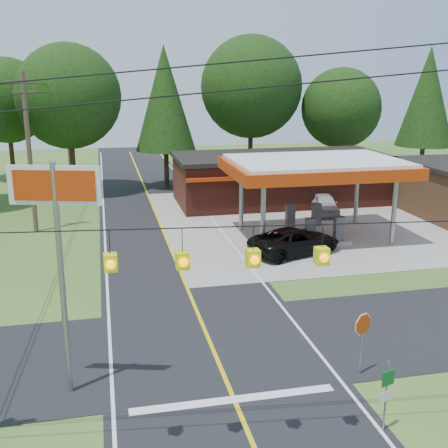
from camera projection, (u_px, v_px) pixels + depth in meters
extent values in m
plane|color=#346021|center=(212.00, 347.00, 20.87)|extent=(120.00, 120.00, 0.00)
cube|color=black|center=(212.00, 347.00, 20.86)|extent=(8.00, 120.00, 0.02)
cube|color=black|center=(212.00, 347.00, 20.86)|extent=(70.00, 7.00, 0.02)
cube|color=yellow|center=(212.00, 346.00, 20.86)|extent=(0.15, 110.00, 0.00)
cylinder|color=gray|center=(263.00, 217.00, 31.26)|extent=(0.28, 0.28, 4.20)
cylinder|color=gray|center=(241.00, 198.00, 35.98)|extent=(0.28, 0.28, 4.20)
cylinder|color=gray|center=(394.00, 210.00, 32.92)|extent=(0.28, 0.28, 4.20)
cylinder|color=gray|center=(357.00, 193.00, 37.63)|extent=(0.28, 0.28, 4.20)
cube|color=#B93109|center=(316.00, 168.00, 33.87)|extent=(10.60, 7.40, 0.70)
cube|color=white|center=(316.00, 161.00, 33.76)|extent=(10.00, 7.00, 0.25)
cube|color=#9E9B93|center=(324.00, 243.00, 33.26)|extent=(3.20, 0.90, 0.22)
cube|color=#3F3F44|center=(310.00, 231.00, 32.86)|extent=(0.55, 0.45, 1.50)
cube|color=#3F3F44|center=(339.00, 229.00, 33.23)|extent=(0.55, 0.45, 1.50)
cube|color=#9E9B93|center=(303.00, 227.00, 36.66)|extent=(3.20, 0.90, 0.22)
cube|color=#3F3F44|center=(290.00, 216.00, 36.26)|extent=(0.55, 0.45, 1.50)
cube|color=#3F3F44|center=(316.00, 214.00, 36.63)|extent=(0.55, 0.45, 1.50)
cube|color=#5E251B|center=(280.00, 180.00, 44.18)|extent=(16.00, 7.00, 3.50)
cube|color=black|center=(280.00, 156.00, 43.69)|extent=(16.40, 7.40, 0.30)
cube|color=#B93109|center=(295.00, 176.00, 40.54)|extent=(16.00, 0.50, 0.25)
cylinder|color=#473828|center=(29.00, 154.00, 34.90)|extent=(0.30, 0.30, 10.00)
cube|color=#473828|center=(23.00, 81.00, 33.76)|extent=(1.80, 0.12, 0.12)
cube|color=#473828|center=(24.00, 92.00, 33.91)|extent=(1.40, 0.12, 0.12)
cylinder|color=#473828|center=(68.00, 131.00, 51.31)|extent=(0.30, 0.30, 9.50)
cube|color=#DAE80C|center=(110.00, 262.00, 13.33)|extent=(0.32, 0.32, 0.42)
cube|color=#DAE80C|center=(183.00, 260.00, 13.49)|extent=(0.32, 0.32, 0.42)
cube|color=#DAE80C|center=(253.00, 258.00, 13.65)|extent=(0.32, 0.32, 0.42)
cube|color=#DAE80C|center=(322.00, 256.00, 13.82)|extent=(0.32, 0.32, 0.42)
cylinder|color=#332316|center=(73.00, 166.00, 47.32)|extent=(0.44, 0.44, 4.68)
sphere|color=black|center=(68.00, 96.00, 45.84)|extent=(8.58, 8.58, 8.58)
cylinder|color=#332316|center=(166.00, 163.00, 49.97)|extent=(0.44, 0.44, 4.32)
cone|color=black|center=(165.00, 98.00, 48.51)|extent=(5.28, 5.28, 9.00)
cylinder|color=#332316|center=(250.00, 155.00, 52.47)|extent=(0.44, 0.44, 5.04)
sphere|color=black|center=(251.00, 87.00, 50.88)|extent=(9.24, 9.24, 9.24)
cylinder|color=#332316|center=(338.00, 161.00, 52.38)|extent=(0.44, 0.44, 3.96)
sphere|color=black|center=(341.00, 108.00, 51.13)|extent=(7.26, 7.26, 7.26)
cylinder|color=#332316|center=(422.00, 158.00, 53.04)|extent=(0.44, 0.44, 4.32)
cone|color=black|center=(427.00, 97.00, 51.58)|extent=(5.28, 5.28, 9.00)
cylinder|color=#332316|center=(12.00, 157.00, 53.68)|extent=(0.44, 0.44, 4.32)
sphere|color=black|center=(7.00, 100.00, 52.31)|extent=(7.92, 7.92, 7.92)
imported|color=black|center=(295.00, 241.00, 31.50)|extent=(6.72, 6.72, 1.48)
imported|color=silver|center=(324.00, 204.00, 40.67)|extent=(4.81, 4.81, 1.41)
cylinder|color=gray|center=(62.00, 283.00, 16.99)|extent=(0.18, 0.18, 7.40)
cube|color=white|center=(54.00, 185.00, 16.20)|extent=(2.67, 0.83, 1.16)
cube|color=#B93109|center=(54.00, 186.00, 16.16)|extent=(2.34, 0.72, 0.90)
cylinder|color=gray|center=(361.00, 345.00, 18.69)|extent=(0.07, 0.07, 2.16)
cylinder|color=gray|center=(386.00, 396.00, 15.71)|extent=(0.06, 0.06, 2.19)
cube|color=#0C591E|center=(388.00, 378.00, 15.52)|extent=(0.44, 0.17, 0.45)
cube|color=white|center=(387.00, 396.00, 15.66)|extent=(0.44, 0.17, 0.30)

